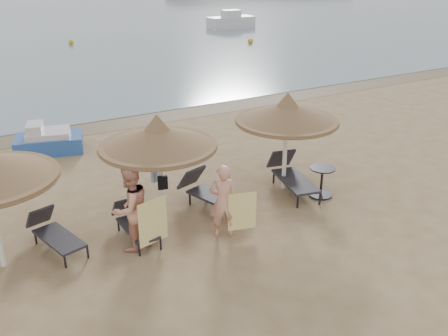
{
  "coord_description": "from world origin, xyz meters",
  "views": [
    {
      "loc": [
        -4.34,
        -8.34,
        5.93
      ],
      "look_at": [
        1.05,
        1.2,
        1.22
      ],
      "focal_mm": 40.0,
      "sensor_mm": 36.0,
      "label": 1
    }
  ],
  "objects_px": {
    "lounger_far_left": "(53,232)",
    "side_table": "(321,183)",
    "lounger_near_right": "(210,192)",
    "person_right": "(223,195)",
    "palapa_center": "(158,138)",
    "lounger_near_left": "(134,222)",
    "lounger_far_right": "(291,174)",
    "pedal_boat": "(48,141)",
    "person_left": "(130,202)",
    "palapa_right": "(287,113)"
  },
  "relations": [
    {
      "from": "person_left",
      "to": "pedal_boat",
      "type": "distance_m",
      "value": 6.94
    },
    {
      "from": "lounger_far_left",
      "to": "lounger_far_right",
      "type": "height_order",
      "value": "lounger_far_right"
    },
    {
      "from": "lounger_near_right",
      "to": "pedal_boat",
      "type": "height_order",
      "value": "pedal_boat"
    },
    {
      "from": "person_left",
      "to": "lounger_near_left",
      "type": "bearing_deg",
      "value": -132.72
    },
    {
      "from": "person_right",
      "to": "pedal_boat",
      "type": "relative_size",
      "value": 0.86
    },
    {
      "from": "palapa_right",
      "to": "lounger_far_right",
      "type": "bearing_deg",
      "value": -31.5
    },
    {
      "from": "lounger_far_left",
      "to": "person_right",
      "type": "distance_m",
      "value": 3.8
    },
    {
      "from": "palapa_right",
      "to": "pedal_boat",
      "type": "relative_size",
      "value": 1.16
    },
    {
      "from": "lounger_far_left",
      "to": "lounger_near_left",
      "type": "xyz_separation_m",
      "value": [
        1.69,
        -0.41,
        -0.02
      ]
    },
    {
      "from": "side_table",
      "to": "person_left",
      "type": "bearing_deg",
      "value": 179.87
    },
    {
      "from": "side_table",
      "to": "pedal_boat",
      "type": "xyz_separation_m",
      "value": [
        -5.62,
        6.9,
        -0.02
      ]
    },
    {
      "from": "person_right",
      "to": "palapa_right",
      "type": "bearing_deg",
      "value": -129.88
    },
    {
      "from": "palapa_center",
      "to": "person_left",
      "type": "distance_m",
      "value": 1.62
    },
    {
      "from": "lounger_far_left",
      "to": "lounger_far_right",
      "type": "xyz_separation_m",
      "value": [
        6.29,
        -0.17,
        0.07
      ]
    },
    {
      "from": "person_right",
      "to": "lounger_far_left",
      "type": "bearing_deg",
      "value": 0.53
    },
    {
      "from": "side_table",
      "to": "person_left",
      "type": "xyz_separation_m",
      "value": [
        -5.23,
        0.01,
        0.74
      ]
    },
    {
      "from": "person_right",
      "to": "lounger_far_right",
      "type": "bearing_deg",
      "value": -132.94
    },
    {
      "from": "lounger_far_right",
      "to": "lounger_near_left",
      "type": "bearing_deg",
      "value": -164.95
    },
    {
      "from": "lounger_far_right",
      "to": "person_left",
      "type": "height_order",
      "value": "person_left"
    },
    {
      "from": "side_table",
      "to": "lounger_near_left",
      "type": "bearing_deg",
      "value": 174.11
    },
    {
      "from": "side_table",
      "to": "pedal_boat",
      "type": "bearing_deg",
      "value": 129.17
    },
    {
      "from": "lounger_far_left",
      "to": "person_left",
      "type": "distance_m",
      "value": 1.91
    },
    {
      "from": "person_left",
      "to": "pedal_boat",
      "type": "height_order",
      "value": "person_left"
    },
    {
      "from": "palapa_center",
      "to": "pedal_boat",
      "type": "xyz_separation_m",
      "value": [
        -1.38,
        6.13,
        -1.78
      ]
    },
    {
      "from": "side_table",
      "to": "palapa_center",
      "type": "bearing_deg",
      "value": 169.65
    },
    {
      "from": "lounger_near_left",
      "to": "person_left",
      "type": "height_order",
      "value": "person_left"
    },
    {
      "from": "palapa_center",
      "to": "lounger_near_left",
      "type": "xyz_separation_m",
      "value": [
        -0.79,
        -0.25,
        -1.81
      ]
    },
    {
      "from": "side_table",
      "to": "person_right",
      "type": "distance_m",
      "value": 3.36
    },
    {
      "from": "lounger_near_left",
      "to": "lounger_near_right",
      "type": "xyz_separation_m",
      "value": [
        2.18,
        0.4,
        0.07
      ]
    },
    {
      "from": "palapa_center",
      "to": "lounger_far_right",
      "type": "relative_size",
      "value": 1.25
    },
    {
      "from": "lounger_near_left",
      "to": "lounger_near_right",
      "type": "distance_m",
      "value": 2.21
    },
    {
      "from": "palapa_right",
      "to": "person_right",
      "type": "bearing_deg",
      "value": -152.87
    },
    {
      "from": "lounger_far_right",
      "to": "side_table",
      "type": "height_order",
      "value": "lounger_far_right"
    },
    {
      "from": "lounger_near_right",
      "to": "person_right",
      "type": "relative_size",
      "value": 1.05
    },
    {
      "from": "side_table",
      "to": "person_left",
      "type": "relative_size",
      "value": 0.36
    },
    {
      "from": "palapa_center",
      "to": "person_left",
      "type": "relative_size",
      "value": 1.22
    },
    {
      "from": "lounger_near_right",
      "to": "person_right",
      "type": "xyz_separation_m",
      "value": [
        -0.41,
        -1.42,
        0.61
      ]
    },
    {
      "from": "lounger_far_right",
      "to": "pedal_boat",
      "type": "relative_size",
      "value": 0.93
    },
    {
      "from": "side_table",
      "to": "lounger_far_left",
      "type": "bearing_deg",
      "value": 172.15
    },
    {
      "from": "lounger_far_left",
      "to": "lounger_near_right",
      "type": "xyz_separation_m",
      "value": [
        3.87,
        -0.01,
        0.06
      ]
    },
    {
      "from": "lounger_far_left",
      "to": "side_table",
      "type": "height_order",
      "value": "side_table"
    },
    {
      "from": "lounger_near_right",
      "to": "side_table",
      "type": "bearing_deg",
      "value": -35.2
    },
    {
      "from": "palapa_center",
      "to": "lounger_near_left",
      "type": "relative_size",
      "value": 1.63
    },
    {
      "from": "palapa_center",
      "to": "pedal_boat",
      "type": "relative_size",
      "value": 1.16
    },
    {
      "from": "lounger_far_left",
      "to": "lounger_far_right",
      "type": "distance_m",
      "value": 6.29
    },
    {
      "from": "lounger_far_left",
      "to": "pedal_boat",
      "type": "distance_m",
      "value": 6.07
    },
    {
      "from": "lounger_far_right",
      "to": "pedal_boat",
      "type": "xyz_separation_m",
      "value": [
        -5.18,
        6.14,
        -0.06
      ]
    },
    {
      "from": "palapa_right",
      "to": "side_table",
      "type": "bearing_deg",
      "value": -55.12
    },
    {
      "from": "lounger_near_right",
      "to": "person_right",
      "type": "bearing_deg",
      "value": -123.58
    },
    {
      "from": "person_right",
      "to": "pedal_boat",
      "type": "bearing_deg",
      "value": -49.36
    }
  ]
}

